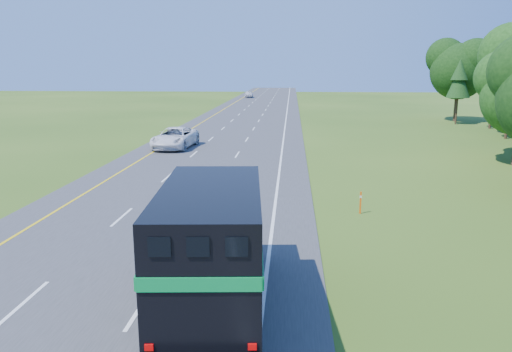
{
  "coord_description": "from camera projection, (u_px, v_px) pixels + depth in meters",
  "views": [
    {
      "loc": [
        6.3,
        -2.61,
        7.11
      ],
      "look_at": [
        4.43,
        23.52,
        1.4
      ],
      "focal_mm": 35.0,
      "sensor_mm": 36.0,
      "label": 1
    }
  ],
  "objects": [
    {
      "name": "horse_truck",
      "position": [
        213.0,
        243.0,
        14.55
      ],
      "size": [
        3.4,
        8.91,
        3.86
      ],
      "rotation": [
        0.0,
        0.0,
        0.08
      ],
      "color": "black",
      "rests_on": "road"
    },
    {
      "name": "delineator",
      "position": [
        360.0,
        202.0,
        24.67
      ],
      "size": [
        0.09,
        0.05,
        1.12
      ],
      "color": "#FF5A0D",
      "rests_on": "ground"
    },
    {
      "name": "white_suv",
      "position": [
        175.0,
        138.0,
        44.77
      ],
      "size": [
        3.55,
        6.77,
        1.82
      ],
      "primitive_type": "imported",
      "rotation": [
        0.0,
        0.0,
        -0.08
      ],
      "color": "white",
      "rests_on": "road"
    },
    {
      "name": "lane_markings",
      "position": [
        232.0,
        135.0,
        53.22
      ],
      "size": [
        11.15,
        260.0,
        0.01
      ],
      "color": "yellow",
      "rests_on": "road"
    },
    {
      "name": "road",
      "position": [
        232.0,
        135.0,
        53.22
      ],
      "size": [
        15.0,
        260.0,
        0.04
      ],
      "primitive_type": "cube",
      "color": "#38383A",
      "rests_on": "ground"
    },
    {
      "name": "far_car",
      "position": [
        249.0,
        94.0,
        120.22
      ],
      "size": [
        2.09,
        4.75,
        1.59
      ],
      "primitive_type": "imported",
      "rotation": [
        0.0,
        0.0,
        0.05
      ],
      "color": "silver",
      "rests_on": "road"
    }
  ]
}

